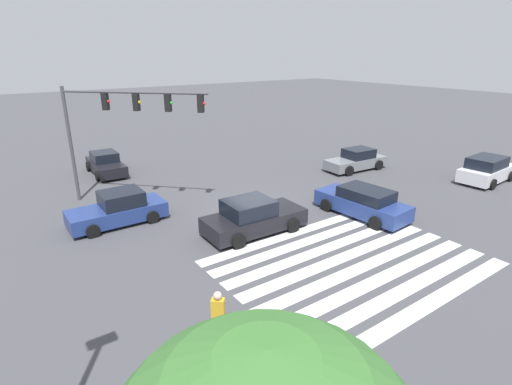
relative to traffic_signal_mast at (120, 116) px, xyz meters
name	(u,v)px	position (x,y,z in m)	size (l,w,h in m)	color
ground_plane	(256,211)	(4.93, -4.93, -4.71)	(150.14, 150.14, 0.00)	#47474C
crosswalk_markings	(351,263)	(4.93, -11.40, -4.70)	(9.94, 7.25, 0.01)	silver
traffic_signal_mast	(120,116)	(0.00, 0.00, 0.00)	(5.54, 5.54, 6.13)	#47474C
car_0	(118,209)	(-1.26, -2.33, -4.01)	(4.45, 2.10, 1.56)	navy
car_1	(253,217)	(3.39, -6.89, -3.99)	(4.73, 2.31, 1.60)	black
car_2	(363,202)	(8.98, -8.42, -4.01)	(2.34, 4.88, 1.45)	navy
car_3	(487,170)	(19.59, -9.23, -3.93)	(4.30, 2.31, 1.63)	silver
car_4	(356,160)	(15.03, -2.66, -4.04)	(4.57, 2.17, 1.46)	gray
car_5	(106,164)	(0.58, 6.34, -4.04)	(2.07, 4.33, 1.46)	black
pedestrian	(218,316)	(-1.64, -12.47, -3.71)	(0.42, 0.40, 1.77)	brown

